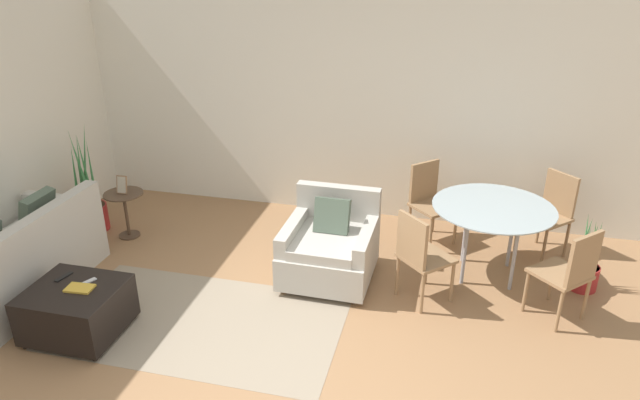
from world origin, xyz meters
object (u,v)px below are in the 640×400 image
(potted_plant_small, at_px, (585,269))
(tv_remote_primary, at_px, (88,282))
(ottoman, at_px, (77,309))
(dining_chair_near_right, at_px, (570,270))
(dining_chair_far_right, at_px, (552,209))
(tv_remote_secondary, at_px, (64,277))
(dining_table, at_px, (493,214))
(armchair, at_px, (330,247))
(dining_chair_far_left, at_px, (429,197))
(dining_chair_near_left, at_px, (420,253))
(potted_plant, at_px, (89,208))
(picture_frame, at_px, (122,185))
(book_stack, at_px, (80,288))
(couch, at_px, (13,268))
(side_table, at_px, (125,206))

(potted_plant_small, bearing_deg, tv_remote_primary, -158.60)
(ottoman, xyz_separation_m, potted_plant_small, (4.33, 1.79, -0.03))
(dining_chair_near_right, bearing_deg, dining_chair_far_right, 90.00)
(tv_remote_secondary, relative_size, dining_table, 0.15)
(ottoman, bearing_deg, dining_chair_far_right, 31.28)
(armchair, relative_size, ottoman, 1.23)
(armchair, distance_m, potted_plant_small, 2.48)
(dining_chair_far_left, bearing_deg, dining_chair_near_left, -90.00)
(ottoman, bearing_deg, tv_remote_primary, 61.81)
(potted_plant, xyz_separation_m, picture_frame, (0.51, -0.05, 0.36))
(picture_frame, bearing_deg, potted_plant, 174.46)
(armchair, bearing_deg, dining_chair_far_right, 25.80)
(potted_plant, xyz_separation_m, dining_chair_near_left, (3.85, -0.58, 0.24))
(dining_chair_near_right, bearing_deg, tv_remote_secondary, -166.23)
(dining_chair_far_left, bearing_deg, book_stack, -137.83)
(armchair, relative_size, potted_plant_small, 1.18)
(potted_plant, relative_size, dining_chair_far_right, 1.43)
(tv_remote_primary, bearing_deg, ottoman, -118.19)
(book_stack, distance_m, potted_plant_small, 4.64)
(dining_chair_far_right, bearing_deg, dining_chair_near_right, -90.00)
(tv_remote_secondary, bearing_deg, ottoman, -36.90)
(couch, xyz_separation_m, tv_remote_primary, (1.00, -0.26, 0.15))
(couch, relative_size, dining_table, 1.54)
(dining_chair_near_right, relative_size, dining_chair_far_right, 1.00)
(side_table, distance_m, dining_table, 3.99)
(potted_plant_small, bearing_deg, potted_plant, -179.73)
(armchair, bearing_deg, ottoman, -143.12)
(dining_chair_near_left, distance_m, dining_chair_far_left, 1.29)
(potted_plant_small, bearing_deg, dining_chair_near_right, -113.97)
(tv_remote_primary, height_order, tv_remote_secondary, same)
(dining_chair_near_right, bearing_deg, dining_table, 135.00)
(book_stack, relative_size, dining_chair_far_left, 0.26)
(side_table, bearing_deg, tv_remote_primary, -68.83)
(armchair, bearing_deg, tv_remote_primary, -144.56)
(tv_remote_primary, distance_m, potted_plant, 2.01)
(tv_remote_secondary, bearing_deg, dining_chair_near_left, 19.36)
(armchair, distance_m, dining_chair_near_left, 0.94)
(potted_plant, bearing_deg, picture_frame, -5.54)
(potted_plant, height_order, picture_frame, potted_plant)
(potted_plant, bearing_deg, dining_chair_far_left, 10.35)
(couch, bearing_deg, book_stack, -20.04)
(tv_remote_primary, distance_m, dining_chair_near_right, 4.14)
(dining_chair_far_right, height_order, potted_plant_small, dining_chair_far_right)
(tv_remote_secondary, distance_m, side_table, 1.62)
(armchair, distance_m, book_stack, 2.31)
(book_stack, xyz_separation_m, dining_chair_far_left, (2.72, 2.46, 0.06))
(couch, height_order, potted_plant_small, couch)
(ottoman, relative_size, book_stack, 3.24)
(potted_plant, relative_size, dining_chair_far_left, 1.43)
(couch, distance_m, dining_chair_near_left, 3.81)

